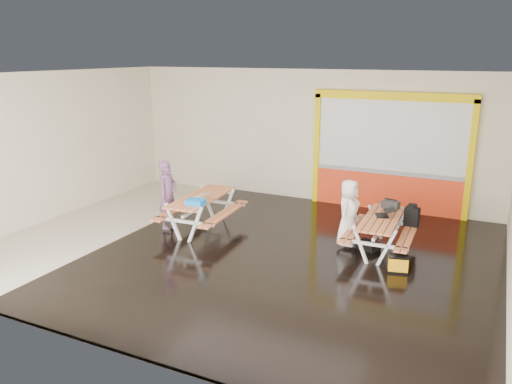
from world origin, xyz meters
The scene contains 14 objects.
room centered at (0.00, 0.00, 1.75)m, with size 10.02×8.02×3.52m.
deck centered at (1.25, 0.00, 0.03)m, with size 7.50×7.98×0.05m, color black.
kiosk centered at (2.20, 3.93, 1.44)m, with size 3.88×0.16×3.00m.
picnic_table_left centered at (-1.21, 0.62, 0.63)m, with size 1.51×2.14×0.82m.
picnic_table_right centered at (2.68, 1.06, 0.58)m, with size 1.34×1.92×0.75m.
person_left centered at (-1.89, 0.31, 0.86)m, with size 0.56×0.37×1.53m, color #674267.
person_right centered at (2.02, 1.02, 0.79)m, with size 0.66×0.43×1.35m, color white.
laptop_left centered at (-1.12, 0.41, 0.87)m, with size 0.41×0.38×0.15m.
laptop_right centered at (2.71, 1.19, 0.81)m, with size 0.46×0.43×0.16m.
blue_pouch centered at (-0.99, 0.03, 0.88)m, with size 0.38×0.27×0.11m, color blue.
toolbox centered at (2.71, 1.77, 0.84)m, with size 0.38×0.24×0.20m.
backpack centered at (3.17, 1.66, 0.69)m, with size 0.31×0.22×0.48m.
dark_case centered at (2.45, 1.07, 0.13)m, with size 0.41×0.31×0.15m, color black.
fluke_bag centered at (3.20, 0.20, 0.20)m, with size 0.41×0.32×0.31m.
Camera 1 is at (4.56, -8.57, 3.91)m, focal length 35.50 mm.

